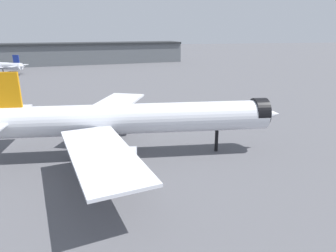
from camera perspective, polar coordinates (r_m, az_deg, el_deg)
The scene contains 4 objects.
ground at distance 57.13m, azimuth -7.22°, elevation -6.21°, with size 900.00×900.00×0.00m, color #56565B.
airliner_near_gate at distance 56.41m, azimuth -7.52°, elevation 1.23°, with size 59.18×53.71×16.28m.
terminal_building at distance 225.05m, azimuth -23.37°, elevation 12.40°, with size 196.47×44.40×24.70m.
baggage_tug_wing at distance 81.31m, azimuth 13.01°, elevation 1.54°, with size 3.12×3.57×1.85m.
Camera 1 is at (-4.70, -52.02, 23.12)m, focal length 32.13 mm.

